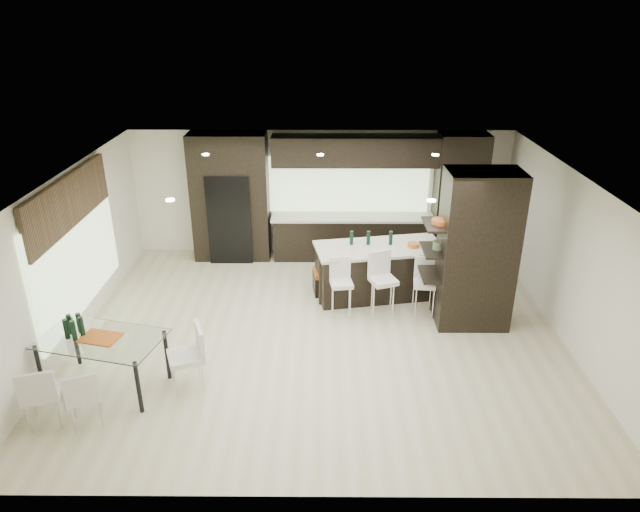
{
  "coord_description": "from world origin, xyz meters",
  "views": [
    {
      "loc": [
        0.05,
        -8.26,
        5.1
      ],
      "look_at": [
        0.0,
        0.6,
        1.15
      ],
      "focal_mm": 32.0,
      "sensor_mm": 36.0,
      "label": 1
    }
  ],
  "objects_px": {
    "dining_table": "(105,362)",
    "chair_end": "(186,361)",
    "floor_vase": "(447,272)",
    "chair_far": "(43,396)",
    "bench": "(345,280)",
    "stool_right": "(424,293)",
    "kitchen_island": "(379,271)",
    "stool_mid": "(383,292)",
    "stool_left": "(341,293)",
    "chair_near": "(84,397)"
  },
  "relations": [
    {
      "from": "stool_mid",
      "to": "stool_left",
      "type": "bearing_deg",
      "value": 158.4
    },
    {
      "from": "kitchen_island",
      "to": "chair_far",
      "type": "relative_size",
      "value": 2.8
    },
    {
      "from": "bench",
      "to": "chair_near",
      "type": "distance_m",
      "value": 5.18
    },
    {
      "from": "kitchen_island",
      "to": "chair_far",
      "type": "height_order",
      "value": "kitchen_island"
    },
    {
      "from": "chair_far",
      "to": "chair_end",
      "type": "relative_size",
      "value": 0.96
    },
    {
      "from": "kitchen_island",
      "to": "dining_table",
      "type": "distance_m",
      "value": 5.07
    },
    {
      "from": "bench",
      "to": "floor_vase",
      "type": "bearing_deg",
      "value": -21.66
    },
    {
      "from": "kitchen_island",
      "to": "chair_near",
      "type": "bearing_deg",
      "value": -148.87
    },
    {
      "from": "dining_table",
      "to": "chair_end",
      "type": "relative_size",
      "value": 1.91
    },
    {
      "from": "kitchen_island",
      "to": "bench",
      "type": "height_order",
      "value": "kitchen_island"
    },
    {
      "from": "bench",
      "to": "chair_end",
      "type": "height_order",
      "value": "chair_end"
    },
    {
      "from": "kitchen_island",
      "to": "dining_table",
      "type": "xyz_separation_m",
      "value": [
        -4.15,
        -2.9,
        -0.09
      ]
    },
    {
      "from": "bench",
      "to": "floor_vase",
      "type": "distance_m",
      "value": 1.91
    },
    {
      "from": "stool_right",
      "to": "chair_far",
      "type": "distance_m",
      "value": 6.13
    },
    {
      "from": "kitchen_island",
      "to": "stool_right",
      "type": "relative_size",
      "value": 2.76
    },
    {
      "from": "bench",
      "to": "chair_far",
      "type": "height_order",
      "value": "chair_far"
    },
    {
      "from": "stool_left",
      "to": "floor_vase",
      "type": "height_order",
      "value": "floor_vase"
    },
    {
      "from": "chair_far",
      "to": "dining_table",
      "type": "bearing_deg",
      "value": 40.45
    },
    {
      "from": "kitchen_island",
      "to": "floor_vase",
      "type": "height_order",
      "value": "floor_vase"
    },
    {
      "from": "stool_left",
      "to": "floor_vase",
      "type": "xyz_separation_m",
      "value": [
        1.93,
        0.47,
        0.2
      ]
    },
    {
      "from": "floor_vase",
      "to": "chair_far",
      "type": "distance_m",
      "value": 6.77
    },
    {
      "from": "chair_far",
      "to": "stool_mid",
      "type": "bearing_deg",
      "value": 15.86
    },
    {
      "from": "stool_mid",
      "to": "stool_right",
      "type": "distance_m",
      "value": 0.73
    },
    {
      "from": "stool_left",
      "to": "bench",
      "type": "xyz_separation_m",
      "value": [
        0.11,
        0.91,
        -0.19
      ]
    },
    {
      "from": "stool_left",
      "to": "stool_right",
      "type": "relative_size",
      "value": 0.99
    },
    {
      "from": "stool_mid",
      "to": "dining_table",
      "type": "distance_m",
      "value": 4.65
    },
    {
      "from": "dining_table",
      "to": "chair_end",
      "type": "distance_m",
      "value": 1.16
    },
    {
      "from": "stool_left",
      "to": "chair_far",
      "type": "xyz_separation_m",
      "value": [
        -3.96,
        -2.88,
        -0.0
      ]
    },
    {
      "from": "bench",
      "to": "chair_near",
      "type": "xyz_separation_m",
      "value": [
        -3.54,
        -3.78,
        0.16
      ]
    },
    {
      "from": "chair_end",
      "to": "stool_mid",
      "type": "bearing_deg",
      "value": -76.48
    },
    {
      "from": "stool_mid",
      "to": "floor_vase",
      "type": "height_order",
      "value": "floor_vase"
    },
    {
      "from": "chair_end",
      "to": "stool_right",
      "type": "bearing_deg",
      "value": -81.81
    },
    {
      "from": "chair_near",
      "to": "bench",
      "type": "bearing_deg",
      "value": 25.34
    },
    {
      "from": "chair_far",
      "to": "chair_end",
      "type": "distance_m",
      "value": 1.86
    },
    {
      "from": "chair_end",
      "to": "floor_vase",
      "type": "bearing_deg",
      "value": -79.81
    },
    {
      "from": "stool_right",
      "to": "chair_end",
      "type": "distance_m",
      "value": 4.27
    },
    {
      "from": "stool_mid",
      "to": "bench",
      "type": "distance_m",
      "value": 1.14
    },
    {
      "from": "chair_near",
      "to": "floor_vase",
      "type": "bearing_deg",
      "value": 10.35
    },
    {
      "from": "kitchen_island",
      "to": "floor_vase",
      "type": "bearing_deg",
      "value": -25.61
    },
    {
      "from": "kitchen_island",
      "to": "stool_left",
      "type": "bearing_deg",
      "value": -142.62
    },
    {
      "from": "chair_far",
      "to": "stool_right",
      "type": "bearing_deg",
      "value": 12.48
    },
    {
      "from": "floor_vase",
      "to": "stool_mid",
      "type": "bearing_deg",
      "value": -157.94
    },
    {
      "from": "dining_table",
      "to": "chair_far",
      "type": "distance_m",
      "value": 0.94
    },
    {
      "from": "stool_left",
      "to": "floor_vase",
      "type": "distance_m",
      "value": 1.99
    },
    {
      "from": "dining_table",
      "to": "stool_mid",
      "type": "bearing_deg",
      "value": 40.44
    },
    {
      "from": "chair_near",
      "to": "stool_left",
      "type": "bearing_deg",
      "value": 18.35
    },
    {
      "from": "stool_right",
      "to": "chair_near",
      "type": "distance_m",
      "value": 5.66
    },
    {
      "from": "chair_near",
      "to": "chair_end",
      "type": "distance_m",
      "value": 1.39
    },
    {
      "from": "dining_table",
      "to": "chair_near",
      "type": "bearing_deg",
      "value": -76.16
    },
    {
      "from": "floor_vase",
      "to": "chair_near",
      "type": "distance_m",
      "value": 6.31
    }
  ]
}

